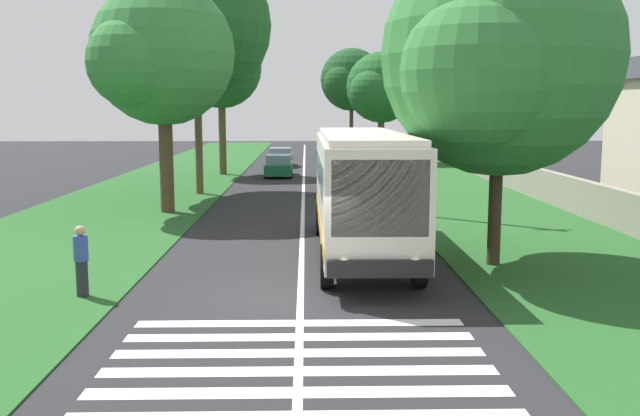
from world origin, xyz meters
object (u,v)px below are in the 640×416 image
object	(u,v)px
coach_bus	(361,185)
roadside_tree_left_2	(191,30)
trailing_car_0	(339,180)
trailing_car_1	(279,166)
roadside_tree_left_1	(161,58)
trailing_car_2	(281,158)
roadside_tree_right_0	(494,62)
pedestrian	(81,260)
roadside_tree_left_0	(219,70)
roadside_tree_right_2	(380,89)
roadside_tree_right_1	(350,81)
trailing_car_3	(326,151)
utility_pole	(435,123)

from	to	relation	value
coach_bus	roadside_tree_left_2	bearing A→B (deg)	25.85
trailing_car_0	trailing_car_1	world-z (taller)	same
coach_bus	roadside_tree_left_1	size ratio (longest dim) A/B	1.16
roadside_tree_left_2	trailing_car_1	bearing A→B (deg)	-22.57
trailing_car_0	trailing_car_2	distance (m)	17.33
trailing_car_1	roadside_tree_right_0	bearing A→B (deg)	-165.28
trailing_car_1	pedestrian	xyz separation A→B (m)	(-29.69, 3.52, 0.24)
trailing_car_0	roadside_tree_left_0	xyz separation A→B (m)	(10.00, 7.49, 6.26)
trailing_car_0	roadside_tree_right_2	distance (m)	21.57
coach_bus	roadside_tree_right_2	world-z (taller)	roadside_tree_right_2
roadside_tree_left_1	roadside_tree_right_1	size ratio (longest dim) A/B	0.88
trailing_car_3	roadside_tree_left_1	distance (m)	33.88
trailing_car_1	roadside_tree_right_1	size ratio (longest dim) A/B	0.39
roadside_tree_left_2	roadside_tree_right_0	xyz separation A→B (m)	(-16.84, -10.95, -2.64)
coach_bus	trailing_car_2	size ratio (longest dim) A/B	2.60
utility_pole	roadside_tree_left_2	bearing A→B (deg)	53.36
coach_bus	trailing_car_1	distance (m)	25.24
roadside_tree_left_2	pedestrian	xyz separation A→B (m)	(-20.08, -0.48, -7.43)
trailing_car_2	roadside_tree_left_2	xyz separation A→B (m)	(-17.72, 3.82, 7.67)
trailing_car_2	roadside_tree_right_1	distance (m)	27.11
trailing_car_1	roadside_tree_right_2	bearing A→B (deg)	-33.76
trailing_car_2	utility_pole	bearing A→B (deg)	-164.58
utility_pole	roadside_tree_left_1	bearing A→B (deg)	80.80
trailing_car_3	roadside_tree_left_1	bearing A→B (deg)	166.37
coach_bus	roadside_tree_left_0	size ratio (longest dim) A/B	1.15
trailing_car_0	trailing_car_2	world-z (taller)	same
trailing_car_1	roadside_tree_left_0	bearing A→B (deg)	73.45
trailing_car_0	trailing_car_3	bearing A→B (deg)	-0.07
roadside_tree_left_2	roadside_tree_right_2	world-z (taller)	roadside_tree_left_2
trailing_car_1	roadside_tree_right_2	distance (m)	14.97
trailing_car_1	roadside_tree_right_2	size ratio (longest dim) A/B	0.48
utility_pole	pedestrian	distance (m)	16.15
roadside_tree_right_0	utility_pole	bearing A→B (deg)	-0.04
roadside_tree_right_2	trailing_car_3	bearing A→B (deg)	41.02
roadside_tree_left_0	pedestrian	xyz separation A→B (m)	(-30.87, -0.43, -6.02)
trailing_car_0	roadside_tree_left_1	bearing A→B (deg)	132.25
trailing_car_3	roadside_tree_right_1	world-z (taller)	roadside_tree_right_1
coach_bus	trailing_car_2	world-z (taller)	coach_bus
roadside_tree_left_0	roadside_tree_right_1	world-z (taller)	roadside_tree_right_1
roadside_tree_left_0	trailing_car_3	bearing A→B (deg)	-26.15
roadside_tree_left_2	utility_pole	bearing A→B (deg)	-126.64
trailing_car_0	roadside_tree_right_1	bearing A→B (deg)	-4.34
roadside_tree_left_0	roadside_tree_left_2	bearing A→B (deg)	179.73
trailing_car_3	pedestrian	size ratio (longest dim) A/B	2.54
trailing_car_2	roadside_tree_left_1	xyz separation A→B (m)	(-24.04, 4.11, 5.86)
roadside_tree_left_0	trailing_car_1	bearing A→B (deg)	-106.55
roadside_tree_left_0	roadside_tree_left_2	size ratio (longest dim) A/B	0.79
trailing_car_2	roadside_tree_right_2	world-z (taller)	roadside_tree_right_2
roadside_tree_left_2	roadside_tree_left_0	bearing A→B (deg)	-0.27
trailing_car_1	roadside_tree_left_0	size ratio (longest dim) A/B	0.44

